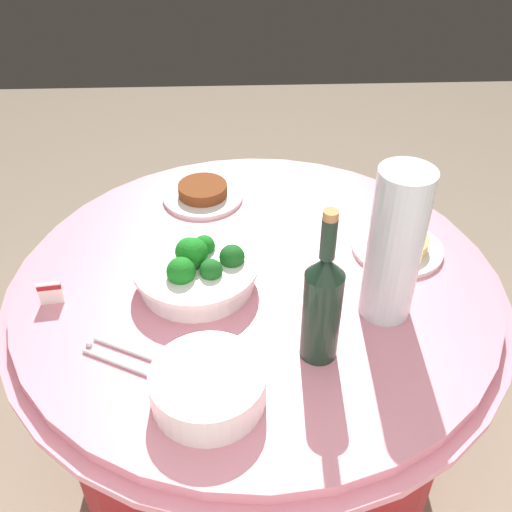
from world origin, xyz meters
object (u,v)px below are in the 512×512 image
(broccoli_bowl, at_px, (197,269))
(label_placard_front, at_px, (50,292))
(food_plate_noodles, at_px, (398,245))
(food_plate_stir_fry, at_px, (203,193))
(decorative_fruit_vase, at_px, (394,250))
(serving_tongs, at_px, (119,356))
(plate_stack, at_px, (208,386))
(wine_bottle, at_px, (322,305))

(broccoli_bowl, distance_m, label_placard_front, 0.32)
(food_plate_noodles, relative_size, food_plate_stir_fry, 1.00)
(food_plate_noodles, bearing_deg, label_placard_front, 11.04)
(decorative_fruit_vase, height_order, serving_tongs, decorative_fruit_vase)
(decorative_fruit_vase, bearing_deg, plate_stack, 31.19)
(decorative_fruit_vase, relative_size, food_plate_stir_fry, 1.55)
(plate_stack, height_order, food_plate_stir_fry, plate_stack)
(food_plate_noodles, height_order, label_placard_front, label_placard_front)
(broccoli_bowl, bearing_deg, food_plate_stir_fry, -90.07)
(plate_stack, distance_m, label_placard_front, 0.44)
(serving_tongs, relative_size, food_plate_stir_fry, 0.74)
(wine_bottle, xyz_separation_m, serving_tongs, (0.39, -0.00, -0.12))
(serving_tongs, distance_m, food_plate_noodles, 0.70)
(decorative_fruit_vase, bearing_deg, broccoli_bowl, -13.86)
(broccoli_bowl, distance_m, decorative_fruit_vase, 0.43)
(broccoli_bowl, bearing_deg, label_placard_front, 8.93)
(serving_tongs, bearing_deg, label_placard_front, -44.59)
(serving_tongs, distance_m, food_plate_stir_fry, 0.60)
(plate_stack, bearing_deg, food_plate_stir_fry, -87.41)
(serving_tongs, bearing_deg, decorative_fruit_vase, -168.14)
(food_plate_noodles, height_order, food_plate_stir_fry, food_plate_stir_fry)
(wine_bottle, height_order, decorative_fruit_vase, decorative_fruit_vase)
(decorative_fruit_vase, xyz_separation_m, food_plate_stir_fry, (0.40, -0.46, -0.14))
(food_plate_noodles, distance_m, food_plate_stir_fry, 0.54)
(broccoli_bowl, relative_size, serving_tongs, 1.72)
(wine_bottle, bearing_deg, serving_tongs, -0.49)
(plate_stack, relative_size, food_plate_noodles, 0.95)
(broccoli_bowl, relative_size, plate_stack, 1.33)
(food_plate_noodles, bearing_deg, decorative_fruit_vase, 69.26)
(serving_tongs, xyz_separation_m, food_plate_stir_fry, (-0.15, -0.58, 0.01))
(food_plate_noodles, bearing_deg, food_plate_stir_fry, -28.22)
(wine_bottle, bearing_deg, broccoli_bowl, -41.63)
(decorative_fruit_vase, height_order, label_placard_front, decorative_fruit_vase)
(broccoli_bowl, bearing_deg, plate_stack, 95.56)
(food_plate_stir_fry, bearing_deg, decorative_fruit_vase, 131.02)
(label_placard_front, bearing_deg, food_plate_stir_fry, -127.39)
(plate_stack, bearing_deg, food_plate_noodles, -136.24)
(broccoli_bowl, xyz_separation_m, food_plate_noodles, (-0.48, -0.11, -0.03))
(broccoli_bowl, distance_m, serving_tongs, 0.26)
(serving_tongs, bearing_deg, plate_stack, 148.59)
(food_plate_noodles, bearing_deg, wine_bottle, 54.04)
(decorative_fruit_vase, relative_size, serving_tongs, 2.09)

